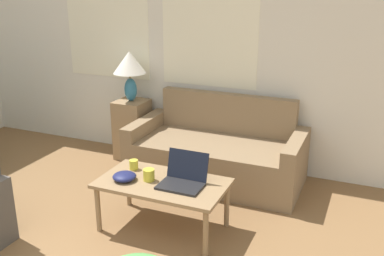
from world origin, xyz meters
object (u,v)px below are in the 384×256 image
cup_yellow (134,165)px  snack_bowl (124,176)px  coffee_table (163,187)px  cup_navy (149,175)px  couch (218,154)px  table_lamp (130,66)px  laptop (183,178)px

cup_yellow → snack_bowl: 0.23m
coffee_table → cup_yellow: 0.38m
coffee_table → cup_navy: cup_navy is taller
couch → table_lamp: (-1.13, 0.16, 0.83)m
coffee_table → cup_navy: size_ratio=10.73×
cup_navy → snack_bowl: (-0.19, -0.08, -0.02)m
table_lamp → cup_navy: (0.94, -1.33, -0.61)m
table_lamp → laptop: bearing=-46.2°
laptop → cup_navy: size_ratio=3.56×
couch → snack_bowl: bearing=-107.1°
snack_bowl → cup_navy: bearing=21.5°
cup_navy → couch: bearing=80.7°
laptop → cup_yellow: laptop is taller
table_lamp → laptop: 1.88m
cup_navy → cup_yellow: cup_navy is taller
snack_bowl → laptop: bearing=13.3°
laptop → snack_bowl: laptop is taller
table_lamp → cup_yellow: (0.70, -1.18, -0.62)m
couch → coffee_table: size_ratio=1.67×
cup_yellow → snack_bowl: (0.04, -0.23, -0.01)m
couch → laptop: (0.10, -1.13, 0.23)m
table_lamp → couch: bearing=-8.1°
cup_navy → cup_yellow: bearing=147.0°
couch → laptop: bearing=-84.7°
table_lamp → coffee_table: (1.05, -1.31, -0.71)m
couch → cup_yellow: bearing=-112.7°
cup_yellow → snack_bowl: cup_yellow is taller
coffee_table → snack_bowl: snack_bowl is taller
table_lamp → laptop: (1.23, -1.29, -0.60)m
table_lamp → snack_bowl: table_lamp is taller
cup_yellow → snack_bowl: size_ratio=0.43×
cup_navy → snack_bowl: bearing=-158.5°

